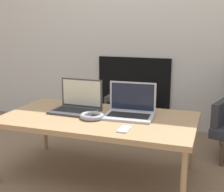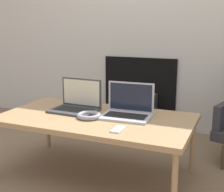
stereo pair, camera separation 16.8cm
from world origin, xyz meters
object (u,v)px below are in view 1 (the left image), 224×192
at_px(laptop_left, 77,104).
at_px(tv, 129,113).
at_px(phone, 124,129).
at_px(laptop_right, 130,109).
at_px(headphones, 92,116).

relative_size(laptop_left, tv, 0.85).
bearing_deg(phone, tv, 104.71).
relative_size(laptop_right, phone, 2.79).
bearing_deg(laptop_left, headphones, -36.92).
bearing_deg(laptop_left, laptop_right, 2.01).
bearing_deg(phone, laptop_left, 146.48).
bearing_deg(laptop_right, phone, -83.53).
relative_size(laptop_right, headphones, 2.06).
height_order(headphones, phone, headphones).
distance_m(headphones, tv, 1.13).
xyz_separation_m(laptop_right, tv, (-0.28, 0.95, -0.31)).
distance_m(laptop_left, laptop_right, 0.42).
distance_m(laptop_right, phone, 0.32).
distance_m(laptop_left, phone, 0.56).
distance_m(laptop_left, tv, 1.01).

